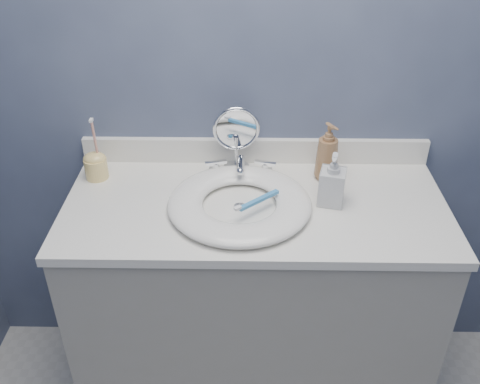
{
  "coord_description": "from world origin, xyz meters",
  "views": [
    {
      "loc": [
        -0.03,
        -0.43,
        1.84
      ],
      "look_at": [
        -0.05,
        0.94,
        0.94
      ],
      "focal_mm": 40.0,
      "sensor_mm": 36.0,
      "label": 1
    }
  ],
  "objects_px": {
    "soap_bottle_amber": "(327,152)",
    "soap_bottle_clear": "(333,179)",
    "toothbrush_holder": "(96,164)",
    "makeup_mirror": "(236,136)"
  },
  "relations": [
    {
      "from": "makeup_mirror",
      "to": "soap_bottle_clear",
      "type": "bearing_deg",
      "value": -38.95
    },
    {
      "from": "makeup_mirror",
      "to": "soap_bottle_clear",
      "type": "height_order",
      "value": "makeup_mirror"
    },
    {
      "from": "soap_bottle_amber",
      "to": "soap_bottle_clear",
      "type": "distance_m",
      "value": 0.15
    },
    {
      "from": "makeup_mirror",
      "to": "toothbrush_holder",
      "type": "height_order",
      "value": "makeup_mirror"
    },
    {
      "from": "makeup_mirror",
      "to": "toothbrush_holder",
      "type": "bearing_deg",
      "value": -176.9
    },
    {
      "from": "toothbrush_holder",
      "to": "soap_bottle_clear",
      "type": "bearing_deg",
      "value": -10.19
    },
    {
      "from": "soap_bottle_amber",
      "to": "toothbrush_holder",
      "type": "height_order",
      "value": "toothbrush_holder"
    },
    {
      "from": "soap_bottle_amber",
      "to": "soap_bottle_clear",
      "type": "relative_size",
      "value": 1.17
    },
    {
      "from": "makeup_mirror",
      "to": "soap_bottle_amber",
      "type": "xyz_separation_m",
      "value": [
        0.3,
        -0.06,
        -0.03
      ]
    },
    {
      "from": "soap_bottle_clear",
      "to": "toothbrush_holder",
      "type": "height_order",
      "value": "toothbrush_holder"
    }
  ]
}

